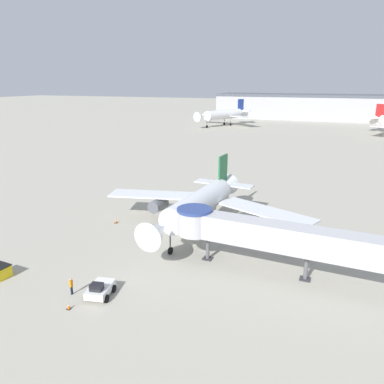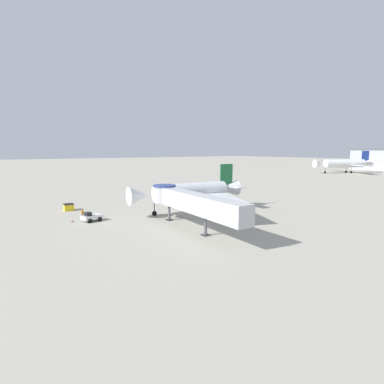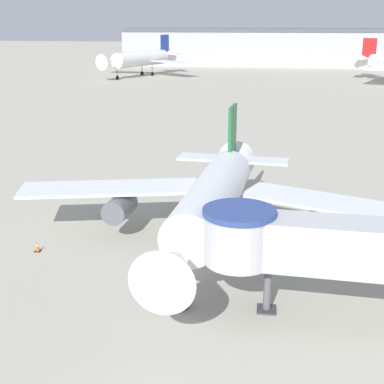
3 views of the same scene
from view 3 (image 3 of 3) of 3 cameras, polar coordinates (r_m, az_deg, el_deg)
The scene contains 5 objects.
ground_plane at distance 36.72m, azimuth 0.49°, elevation -7.84°, with size 800.00×800.00×0.00m, color #A8A393.
main_airplane at distance 37.78m, azimuth 2.37°, elevation -0.66°, with size 31.42×24.51×9.28m.
traffic_cone_port_wing at distance 40.29m, azimuth -16.16°, elevation -5.65°, with size 0.43×0.43×0.71m.
background_jet_blue_tail at distance 164.98m, azimuth -5.32°, elevation 13.99°, with size 30.32×32.76×11.76m.
terminal_building at distance 208.13m, azimuth 10.62°, elevation 14.97°, with size 122.61×25.48×13.29m.
Camera 3 is at (4.45, -32.80, 15.89)m, focal length 50.00 mm.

